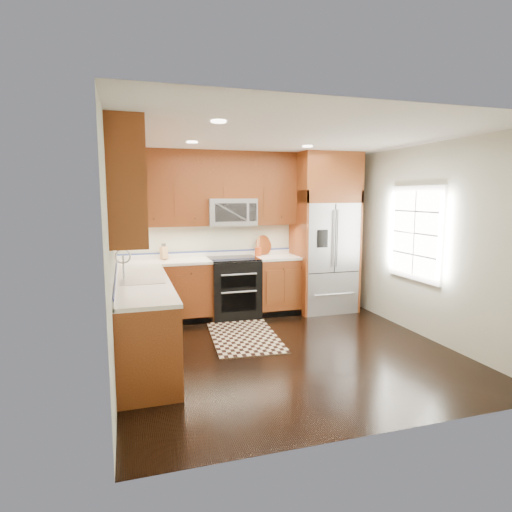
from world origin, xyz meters
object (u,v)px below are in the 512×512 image
object	(u,v)px
rug	(245,337)
knife_block	(164,253)
refrigerator	(325,233)
utensil_crock	(258,250)
range	(234,287)

from	to	relation	value
rug	knife_block	xyz separation A→B (m)	(-0.94, 1.22, 1.04)
refrigerator	knife_block	world-z (taller)	refrigerator
utensil_crock	range	bearing A→B (deg)	-166.07
refrigerator	knife_block	bearing A→B (deg)	175.14
rug	utensil_crock	size ratio (longest dim) A/B	4.78
refrigerator	utensil_crock	distance (m)	1.15
range	refrigerator	world-z (taller)	refrigerator
rug	utensil_crock	xyz separation A→B (m)	(0.55, 1.15, 1.04)
range	knife_block	world-z (taller)	knife_block
utensil_crock	refrigerator	bearing A→B (deg)	-7.55
range	refrigerator	distance (m)	1.76
range	utensil_crock	xyz separation A→B (m)	(0.44, 0.11, 0.58)
range	refrigerator	size ratio (longest dim) A/B	0.36
refrigerator	rug	distance (m)	2.33
refrigerator	rug	world-z (taller)	refrigerator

